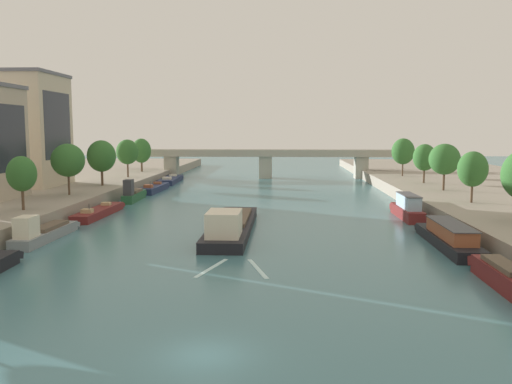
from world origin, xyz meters
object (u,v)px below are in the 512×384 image
object	(u,v)px
barge_midriver	(231,225)
tree_right_past_mid	(403,151)
moored_boat_left_gap_after	(43,232)
moored_boat_left_downstream	(171,180)
tree_right_by_lamp	(473,169)
moored_boat_left_lone	(99,212)
tree_left_end_of_row	(68,160)
tree_left_far	(22,174)
tree_right_end_of_row	(445,159)
moored_boat_right_end	(512,277)
moored_boat_left_far	(133,194)
tree_left_distant	(141,151)
tree_right_midway	(425,157)
tree_left_third	(101,156)
bridge_far	(266,160)
moored_boat_right_upstream	(449,237)
moored_boat_right_far	(407,208)
moored_boat_left_second	(154,188)
tree_left_second	(127,152)

from	to	relation	value
barge_midriver	tree_right_past_mid	distance (m)	57.43
moored_boat_left_gap_after	moored_boat_left_downstream	size ratio (longest dim) A/B	0.74
tree_right_by_lamp	moored_boat_left_lone	bearing A→B (deg)	-179.13
moored_boat_left_downstream	tree_left_end_of_row	bearing A→B (deg)	-99.31
moored_boat_left_lone	barge_midriver	bearing A→B (deg)	-31.47
tree_left_far	tree_right_end_of_row	bearing A→B (deg)	22.68
moored_boat_left_lone	tree_left_far	size ratio (longest dim) A/B	2.31
moored_boat_right_end	moored_boat_left_far	bearing A→B (deg)	130.25
tree_left_distant	tree_right_midway	world-z (taller)	tree_left_distant
tree_left_third	bridge_far	distance (m)	43.80
moored_boat_right_upstream	tree_right_past_mid	bearing A→B (deg)	81.86
moored_boat_right_far	moored_boat_left_second	bearing A→B (deg)	144.38
moored_boat_right_far	bridge_far	distance (m)	57.79
moored_boat_left_far	tree_right_midway	distance (m)	47.85
moored_boat_left_second	moored_boat_right_far	size ratio (longest dim) A/B	1.18
tree_right_past_mid	bridge_far	world-z (taller)	tree_right_past_mid
bridge_far	tree_left_distant	bearing A→B (deg)	-164.67
moored_boat_left_gap_after	tree_right_by_lamp	distance (m)	49.36
moored_boat_right_end	tree_left_far	size ratio (longest dim) A/B	1.84
moored_boat_right_far	bridge_far	xyz separation A→B (m)	(-18.99, 54.51, 2.85)
tree_right_past_mid	barge_midriver	bearing A→B (deg)	-119.94
tree_left_third	tree_left_distant	distance (m)	28.63
tree_right_midway	tree_right_end_of_row	bearing A→B (deg)	-89.96
moored_boat_left_second	tree_left_distant	size ratio (longest dim) A/B	1.81
moored_boat_left_second	tree_left_far	bearing A→B (deg)	-100.28
moored_boat_left_far	moored_boat_left_second	size ratio (longest dim) A/B	0.79
tree_right_midway	bridge_far	distance (m)	40.27
moored_boat_left_lone	moored_boat_left_gap_after	bearing A→B (deg)	-91.00
tree_left_end_of_row	moored_boat_left_far	bearing A→B (deg)	51.84
tree_left_far	tree_left_distant	xyz separation A→B (m)	(-1.11, 55.18, 0.42)
moored_boat_left_downstream	moored_boat_right_far	distance (m)	58.04
moored_boat_right_upstream	tree_right_end_of_row	distance (m)	32.02
moored_boat_left_second	moored_boat_right_far	xyz separation A→B (m)	(37.77, -27.06, 0.70)
tree_left_third	tree_left_second	distance (m)	15.05
tree_left_end_of_row	tree_left_third	size ratio (longest dim) A/B	0.97
tree_left_far	tree_right_midway	bearing A→B (deg)	32.10
moored_boat_left_gap_after	tree_right_end_of_row	world-z (taller)	tree_right_end_of_row
moored_boat_left_far	tree_right_past_mid	distance (m)	52.18
moored_boat_left_gap_after	tree_right_past_mid	distance (m)	71.45
moored_boat_left_second	tree_left_far	size ratio (longest dim) A/B	2.13
moored_boat_right_upstream	tree_left_distant	size ratio (longest dim) A/B	2.11
tree_left_third	bridge_far	world-z (taller)	tree_left_third
moored_boat_left_downstream	tree_left_end_of_row	size ratio (longest dim) A/B	2.32
tree_left_end_of_row	tree_right_by_lamp	distance (m)	52.58
moored_boat_left_downstream	tree_left_far	world-z (taller)	tree_left_far
tree_left_far	tree_right_end_of_row	world-z (taller)	tree_right_end_of_row
moored_boat_left_lone	tree_right_midway	distance (m)	53.35
moored_boat_left_second	tree_right_midway	xyz separation A→B (m)	(46.21, -1.96, 5.62)
tree_right_by_lamp	moored_boat_left_far	bearing A→B (deg)	163.42
moored_boat_left_gap_after	tree_right_end_of_row	size ratio (longest dim) A/B	1.74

